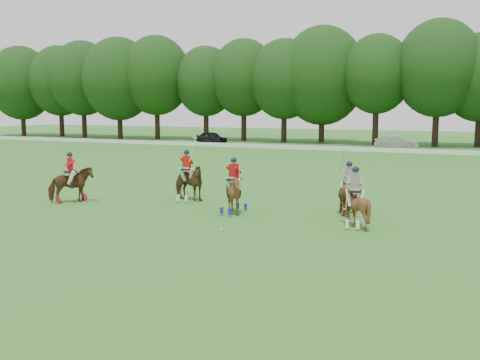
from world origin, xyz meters
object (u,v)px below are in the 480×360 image
at_px(polo_stripe_b, 355,205).
at_px(polo_stripe_a, 348,195).
at_px(polo_red_b, 187,182).
at_px(polo_red_c, 234,193).
at_px(car_mid, 396,142).
at_px(polo_red_a, 71,184).
at_px(car_left, 212,137).
at_px(polo_ball, 221,230).

bearing_deg(polo_stripe_b, polo_stripe_a, 108.32).
bearing_deg(polo_red_b, polo_red_c, -30.37).
bearing_deg(car_mid, polo_stripe_a, 172.26).
xyz_separation_m(polo_red_a, polo_stripe_b, (13.24, 0.35, -0.05)).
relative_size(polo_red_b, polo_stripe_a, 1.07).
height_order(polo_red_c, polo_stripe_a, polo_stripe_a).
distance_m(polo_red_b, polo_stripe_b, 8.91).
height_order(polo_stripe_a, polo_stripe_b, polo_stripe_a).
distance_m(car_left, polo_ball, 47.15).
relative_size(polo_red_a, polo_red_b, 0.80).
distance_m(polo_red_b, polo_ball, 6.69).
height_order(car_left, polo_stripe_b, polo_stripe_b).
bearing_deg(polo_stripe_a, polo_ball, -125.22).
distance_m(polo_red_a, polo_red_c, 8.11).
bearing_deg(polo_red_a, polo_red_c, 5.33).
bearing_deg(car_left, car_mid, -70.15).
bearing_deg(polo_ball, car_left, 117.94).
relative_size(polo_stripe_a, polo_stripe_b, 1.21).
distance_m(polo_red_b, polo_red_c, 3.96).
height_order(polo_red_b, polo_ball, polo_red_b).
height_order(polo_red_a, polo_red_b, polo_red_b).
distance_m(polo_red_b, polo_stripe_a, 7.82).
height_order(polo_red_a, polo_ball, polo_red_a).
relative_size(car_left, polo_red_c, 1.81).
xyz_separation_m(polo_red_b, polo_stripe_a, (7.81, -0.11, -0.09)).
xyz_separation_m(car_left, polo_stripe_a, (25.56, -36.73, 0.06)).
xyz_separation_m(car_mid, polo_red_b, (-4.34, -36.63, 0.16)).
bearing_deg(polo_red_c, polo_ball, -73.00).
height_order(car_mid, polo_red_c, polo_red_c).
xyz_separation_m(polo_red_c, polo_stripe_a, (4.40, 1.90, -0.07)).
bearing_deg(car_left, polo_red_b, -134.29).
bearing_deg(polo_stripe_b, car_left, 124.00).
xyz_separation_m(polo_red_a, polo_stripe_a, (12.47, 2.65, -0.07)).
xyz_separation_m(polo_stripe_a, polo_stripe_b, (0.76, -2.30, 0.02)).
distance_m(car_mid, polo_ball, 41.66).
distance_m(car_left, polo_stripe_a, 44.75).
distance_m(car_mid, polo_red_a, 40.40).
bearing_deg(polo_red_c, polo_red_b, 149.63).
xyz_separation_m(polo_red_b, polo_ball, (4.34, -5.03, -0.85)).
height_order(car_left, polo_stripe_a, polo_stripe_a).
xyz_separation_m(car_mid, polo_ball, (0.01, -41.65, -0.68)).
relative_size(polo_red_b, polo_red_c, 1.25).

